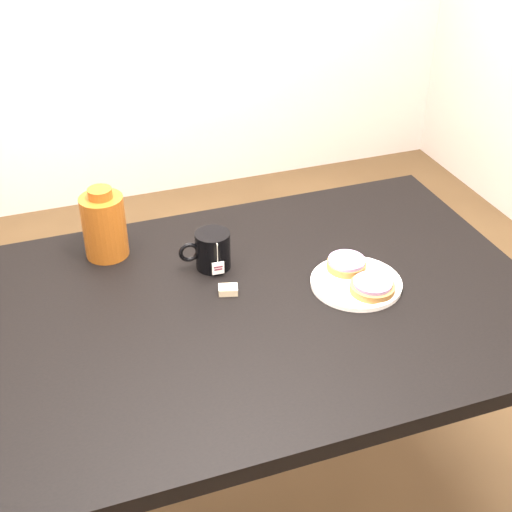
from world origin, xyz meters
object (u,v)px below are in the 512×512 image
bagel_back (346,264)px  teabag_pouch (228,290)px  table (243,332)px  bagel_package (104,225)px  bagel_front (372,287)px  plate (356,282)px  mug (212,250)px

bagel_back → teabag_pouch: size_ratio=2.29×
table → bagel_package: bearing=129.0°
bagel_back → bagel_front: (0.02, -0.11, -0.00)m
plate → bagel_back: 0.06m
bagel_package → mug: bearing=-31.5°
bagel_front → teabag_pouch: bearing=159.1°
mug → teabag_pouch: 0.13m
table → bagel_front: size_ratio=13.13×
bagel_back → mug: size_ratio=0.79×
bagel_package → bagel_front: bearing=-34.8°
plate → bagel_back: (0.00, 0.06, 0.02)m
bagel_front → teabag_pouch: 0.34m
plate → bagel_front: size_ratio=2.04×
plate → bagel_package: 0.64m
plate → bagel_back: size_ratio=2.11×
plate → bagel_front: bagel_front is taller
plate → mug: 0.36m
mug → bagel_package: (-0.24, 0.14, 0.04)m
plate → teabag_pouch: teabag_pouch is taller
bagel_front → bagel_package: (-0.55, 0.38, 0.06)m
bagel_front → teabag_pouch: size_ratio=2.37×
bagel_front → table: bearing=167.2°
teabag_pouch → bagel_package: bearing=132.1°
table → mug: 0.22m
plate → bagel_front: (0.02, -0.05, 0.02)m
bagel_package → plate: bearing=-32.0°
table → mug: mug is taller
bagel_back → bagel_package: 0.61m
teabag_pouch → plate: bearing=-13.5°
table → plate: 0.29m
table → plate: size_ratio=6.43×
mug → table: bearing=-80.4°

